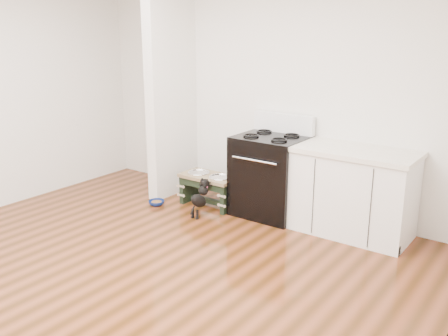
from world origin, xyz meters
TOP-DOWN VIEW (x-y plane):
  - ground at (0.00, 0.00)m, footprint 5.00×5.00m
  - room_shell at (0.00, 0.00)m, footprint 5.00×5.00m
  - partition_wall at (-1.18, 2.10)m, footprint 0.15×0.80m
  - oven_range at (0.25, 2.16)m, footprint 0.76×0.69m
  - cabinet_run at (1.23, 2.18)m, footprint 1.24×0.64m
  - dog_feeder at (-0.48, 1.95)m, footprint 0.70×0.37m
  - puppy at (-0.36, 1.63)m, footprint 0.12×0.36m
  - floor_bowl at (-1.01, 1.58)m, footprint 0.25×0.25m

SIDE VIEW (x-z plane):
  - ground at x=0.00m, z-range 0.00..0.00m
  - floor_bowl at x=-1.01m, z-range 0.00..0.06m
  - puppy at x=-0.36m, z-range 0.02..0.45m
  - dog_feeder at x=-0.48m, z-range 0.07..0.47m
  - cabinet_run at x=1.23m, z-range 0.00..0.91m
  - oven_range at x=0.25m, z-range -0.09..1.05m
  - partition_wall at x=-1.18m, z-range 0.00..2.70m
  - room_shell at x=0.00m, z-range -0.88..4.12m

